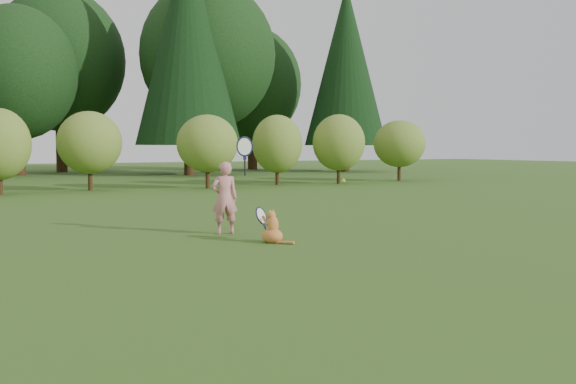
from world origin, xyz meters
TOP-DOWN VIEW (x-y plane):
  - ground at (0.00, 0.00)m, footprint 100.00×100.00m
  - shrub_row at (0.00, 13.00)m, footprint 28.00×3.00m
  - woodland_backdrop at (0.00, 23.00)m, footprint 48.00×10.00m
  - child at (-0.50, 1.62)m, footprint 0.66×0.37m
  - cat at (-0.27, 0.43)m, footprint 0.41×0.73m
  - tennis_ball at (1.14, 0.70)m, footprint 0.06×0.06m

SIDE VIEW (x-z plane):
  - ground at x=0.00m, z-range 0.00..0.00m
  - cat at x=-0.27m, z-range -0.07..0.57m
  - child at x=-0.50m, z-range -0.26..1.47m
  - tennis_ball at x=1.14m, z-range 0.82..0.89m
  - shrub_row at x=0.00m, z-range 0.00..2.80m
  - woodland_backdrop at x=0.00m, z-range 0.00..15.00m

